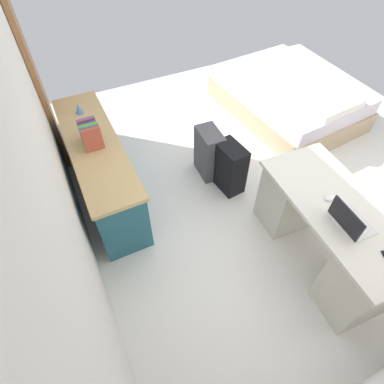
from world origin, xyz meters
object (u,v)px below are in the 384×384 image
object	(u,v)px
desk	(328,232)
computer_mouse	(330,198)
office_chair	(384,191)
credenza	(101,169)
laptop	(350,221)
suitcase_spare_grey	(209,153)
figurine_small	(79,108)
bed	(288,98)
suitcase_black	(229,168)

from	to	relation	value
desk	computer_mouse	bearing A→B (deg)	12.84
office_chair	credenza	world-z (taller)	office_chair
laptop	desk	bearing A→B (deg)	-29.36
suitcase_spare_grey	laptop	distance (m)	1.70
credenza	computer_mouse	world-z (taller)	computer_mouse
desk	figurine_small	size ratio (longest dim) A/B	13.45
bed	computer_mouse	world-z (taller)	computer_mouse
suitcase_black	figurine_small	bearing A→B (deg)	44.65
suitcase_black	figurine_small	distance (m)	1.71
credenza	computer_mouse	size ratio (longest dim) A/B	18.00
bed	credenza	bearing A→B (deg)	97.95
office_chair	desk	bearing A→B (deg)	98.44
desk	suitcase_black	size ratio (longest dim) A/B	2.58
computer_mouse	figurine_small	bearing A→B (deg)	40.60
suitcase_spare_grey	figurine_small	size ratio (longest dim) A/B	5.32
desk	suitcase_spare_grey	xyz separation A→B (m)	(1.45, 0.41, -0.09)
credenza	computer_mouse	xyz separation A→B (m)	(-1.54, -1.56, 0.37)
laptop	computer_mouse	world-z (taller)	laptop
suitcase_black	laptop	bearing A→B (deg)	-176.04
office_chair	computer_mouse	world-z (taller)	office_chair
desk	credenza	size ratio (longest dim) A/B	0.82
bed	suitcase_spare_grey	distance (m)	1.67
suitcase_black	figurine_small	xyz separation A→B (m)	(1.03, 1.27, 0.49)
bed	figurine_small	bearing A→B (deg)	86.95
desk	computer_mouse	xyz separation A→B (m)	(0.11, 0.03, 0.36)
office_chair	computer_mouse	distance (m)	0.86
laptop	computer_mouse	xyz separation A→B (m)	(0.26, -0.06, -0.03)
bed	suitcase_black	bearing A→B (deg)	121.09
office_chair	figurine_small	bearing A→B (deg)	48.82
desk	suitcase_black	bearing A→B (deg)	15.36
computer_mouse	bed	bearing A→B (deg)	-27.80
credenza	bed	world-z (taller)	credenza
computer_mouse	office_chair	bearing A→B (deg)	-85.96
office_chair	suitcase_black	bearing A→B (deg)	46.59
suitcase_black	computer_mouse	world-z (taller)	computer_mouse
laptop	computer_mouse	bearing A→B (deg)	-12.66
credenza	suitcase_black	distance (m)	1.36
office_chair	bed	xyz separation A→B (m)	(1.92, -0.37, -0.18)
laptop	figurine_small	xyz separation A→B (m)	(2.33, 1.50, 0.01)
desk	bed	world-z (taller)	desk
credenza	figurine_small	xyz separation A→B (m)	(0.53, 0.00, 0.42)
computer_mouse	desk	bearing A→B (deg)	-163.52
suitcase_spare_grey	computer_mouse	distance (m)	1.46
office_chair	suitcase_black	world-z (taller)	office_chair
office_chair	bed	distance (m)	1.96
desk	suitcase_spare_grey	bearing A→B (deg)	15.87
desk	suitcase_black	distance (m)	1.20
figurine_small	desk	bearing A→B (deg)	-144.02
suitcase_black	laptop	world-z (taller)	laptop
suitcase_spare_grey	laptop	size ratio (longest dim) A/B	1.81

